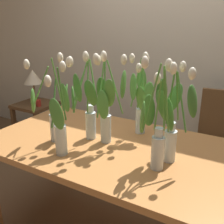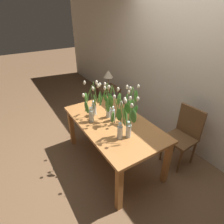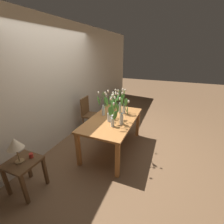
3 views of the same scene
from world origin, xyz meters
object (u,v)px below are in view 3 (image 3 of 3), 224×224
Objects in this scene: tulip_vase_5 at (104,105)px; table_lamp at (15,144)px; tulip_vase_0 at (113,109)px; tulip_vase_4 at (113,118)px; dining_chair at (89,112)px; tulip_vase_1 at (122,116)px; tulip_vase_2 at (119,103)px; tulip_vase_6 at (123,104)px; pillar_candle at (31,155)px; dining_table at (113,122)px; side_table at (24,167)px; tulip_vase_3 at (111,111)px.

tulip_vase_5 is 1.75m from table_lamp.
tulip_vase_0 is 0.35m from tulip_vase_4.
tulip_vase_5 is 0.93m from dining_chair.
tulip_vase_2 reaches higher than tulip_vase_1.
pillar_candle is at bearing 153.06° from tulip_vase_6.
tulip_vase_2 is 2.11m from table_lamp.
dining_chair is at bearing 1.88° from table_lamp.
tulip_vase_2 is at bearing 0.22° from tulip_vase_0.
tulip_vase_0 is at bearing -29.28° from pillar_candle.
tulip_vase_4 reaches higher than dining_table.
tulip_vase_6 is 0.63× the size of dining_chair.
tulip_vase_2 is 2.15m from side_table.
tulip_vase_0 is at bearing -114.18° from tulip_vase_5.
tulip_vase_6 reaches higher than tulip_vase_4.
pillar_candle is at bearing -27.78° from side_table.
tulip_vase_6 reaches higher than tulip_vase_1.
dining_chair is (0.56, 0.92, -0.12)m from dining_table.
tulip_vase_3 reaches higher than tulip_vase_5.
side_table is (-1.51, 0.83, -0.22)m from dining_table.
tulip_vase_3 is 7.65× the size of pillar_candle.
tulip_vase_2 is at bearing -23.71° from side_table.
tulip_vase_0 reaches higher than pillar_candle.
tulip_vase_2 is at bearing 1.92° from tulip_vase_3.
tulip_vase_2 reaches higher than pillar_candle.
pillar_candle is (-1.06, 0.91, -0.33)m from tulip_vase_4.
tulip_vase_2 is 0.12m from tulip_vase_6.
tulip_vase_1 is 0.98× the size of tulip_vase_2.
dining_table is 1.72× the size of dining_chair.
tulip_vase_1 is 0.24m from tulip_vase_3.
tulip_vase_1 is at bearing -122.86° from dining_table.
tulip_vase_6 reaches higher than dining_table.
tulip_vase_4 is 1.44m from dining_chair.
tulip_vase_6 reaches higher than tulip_vase_5.
tulip_vase_5 reaches higher than tulip_vase_2.
tulip_vase_4 is at bearing -158.02° from dining_table.
tulip_vase_0 is 1.09× the size of tulip_vase_1.
dining_table is at bearing -121.45° from dining_chair.
pillar_candle is (-1.23, 1.03, -0.33)m from tulip_vase_1.
tulip_vase_5 is 0.61× the size of dining_chair.
tulip_vase_3 is 1.26m from dining_chair.
side_table is (-1.17, 0.97, -0.48)m from tulip_vase_4.
tulip_vase_1 is 7.16× the size of pillar_candle.
tulip_vase_5 reaches higher than pillar_candle.
tulip_vase_3 is (-0.14, -0.02, 0.02)m from tulip_vase_0.
tulip_vase_6 reaches higher than dining_chair.
table_lamp is at bearing -178.12° from dining_chair.
tulip_vase_4 is 1.42× the size of table_lamp.
tulip_vase_3 reaches higher than tulip_vase_1.
tulip_vase_3 is 0.50m from tulip_vase_6.
tulip_vase_4 is (-0.33, -0.13, -0.05)m from tulip_vase_0.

